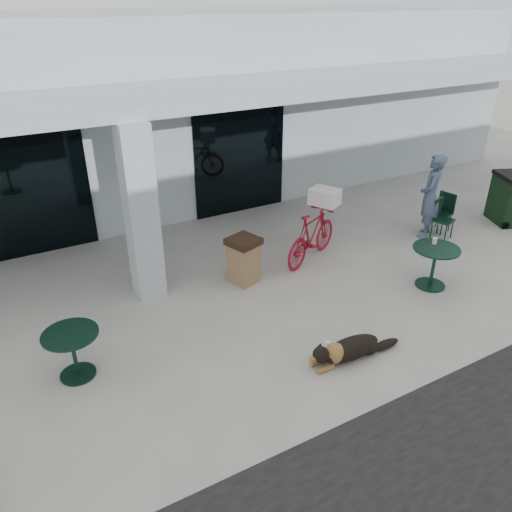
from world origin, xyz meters
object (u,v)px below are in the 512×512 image
bicycle (312,236)px  cafe_table_near (74,355)px  person (430,196)px  cafe_chair_far_a (443,220)px  wheeled_bin (511,199)px  trash_receptacle (244,260)px  cafe_table_far (433,267)px  dog (351,348)px  cafe_chair_far_b (441,213)px

bicycle → cafe_table_near: bearing=79.5°
cafe_table_near → person: person is taller
bicycle → cafe_chair_far_a: 3.21m
cafe_table_near → cafe_chair_far_a: cafe_chair_far_a is taller
cafe_table_near → wheeled_bin: (10.22, 0.58, 0.22)m
person → cafe_table_near: bearing=-30.8°
cafe_table_near → person: size_ratio=0.41×
bicycle → person: size_ratio=0.95×
bicycle → cafe_table_near: (-4.96, -1.28, -0.17)m
cafe_chair_far_a → wheeled_bin: (2.10, -0.13, 0.14)m
trash_receptacle → wheeled_bin: wheeled_bin is taller
cafe_table_far → wheeled_bin: 4.09m
bicycle → dog: bearing=131.0°
cafe_chair_far_b → person: size_ratio=0.48×
cafe_table_near → cafe_chair_far_b: (8.36, 1.00, 0.08)m
bicycle → wheeled_bin: wheeled_bin is taller
trash_receptacle → cafe_table_far: bearing=-32.0°
dog → cafe_table_far: 2.83m
cafe_chair_far_b → wheeled_bin: size_ratio=0.76×
cafe_chair_far_a → cafe_chair_far_b: 0.37m
bicycle → trash_receptacle: size_ratio=1.98×
cafe_table_far → cafe_chair_far_a: (1.79, 1.39, 0.05)m
cafe_chair_far_b → trash_receptacle: bearing=-103.3°
bicycle → dog: bicycle is taller
cafe_table_near → cafe_chair_far_a: size_ratio=0.88×
dog → trash_receptacle: bearing=97.8°
cafe_table_far → trash_receptacle: trash_receptacle is taller
cafe_chair_far_a → person: 0.61m
dog → cafe_chair_far_b: (4.69, 2.62, 0.26)m
trash_receptacle → bicycle: bearing=3.5°
cafe_chair_far_b → trash_receptacle: (-5.01, 0.18, 0.00)m
dog → person: person is taller
dog → cafe_table_near: (-3.67, 1.62, 0.17)m
dog → cafe_table_far: (2.66, 0.93, 0.20)m
cafe_chair_far_a → cafe_chair_far_b: size_ratio=0.99×
dog → cafe_table_near: 4.01m
bicycle → wheeled_bin: 5.31m
cafe_chair_far_a → cafe_chair_far_b: cafe_chair_far_b is taller
cafe_table_near → wheeled_bin: size_ratio=0.66×
cafe_chair_far_a → wheeled_bin: bearing=-20.9°
bicycle → cafe_table_far: (1.37, -1.97, -0.14)m
cafe_chair_far_a → person: (-0.22, 0.28, 0.50)m
cafe_table_far → trash_receptacle: 3.52m
cafe_table_near → trash_receptacle: (3.34, 1.18, 0.09)m
cafe_table_far → cafe_chair_far_a: bearing=37.9°
bicycle → cafe_table_far: bicycle is taller
dog → trash_receptacle: size_ratio=1.28×
cafe_chair_far_b → cafe_table_far: bearing=-61.5°
bicycle → trash_receptacle: bearing=68.6°
dog → person: size_ratio=0.62×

